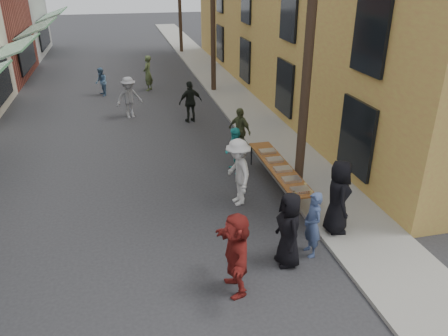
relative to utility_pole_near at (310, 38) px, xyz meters
name	(u,v)px	position (x,y,z in m)	size (l,w,h in m)	color
ground	(167,275)	(-4.30, -3.00, -4.50)	(120.00, 120.00, 0.00)	#28282B
sidewalk	(226,90)	(0.70, 12.00, -4.45)	(2.20, 60.00, 0.10)	gray
utility_pole_near	(310,38)	(0.00, 0.00, 0.00)	(0.26, 0.26, 9.00)	#2D2116
utility_pole_mid	(213,3)	(0.00, 12.00, 0.00)	(0.26, 0.26, 9.00)	#2D2116
serving_table	(279,167)	(-0.50, 0.35, -3.79)	(0.70, 4.00, 0.75)	brown
catering_tray_sausage	(300,190)	(-0.50, -1.30, -3.71)	(0.50, 0.33, 0.08)	maroon
catering_tray_foil_b	(291,179)	(-0.50, -0.65, -3.71)	(0.50, 0.33, 0.08)	#B2B2B7
catering_tray_buns	(283,169)	(-0.50, 0.05, -3.71)	(0.50, 0.33, 0.08)	tan
catering_tray_foil_d	(275,160)	(-0.50, 0.75, -3.71)	(0.50, 0.33, 0.08)	#B2B2B7
catering_tray_buns_end	(267,151)	(-0.50, 1.45, -3.71)	(0.50, 0.33, 0.08)	tan
condiment_jar_a	(297,196)	(-0.72, -1.60, -3.71)	(0.07, 0.07, 0.08)	#A57F26
condiment_jar_b	(295,194)	(-0.72, -1.50, -3.71)	(0.07, 0.07, 0.08)	#A57F26
condiment_jar_c	(294,193)	(-0.72, -1.40, -3.71)	(0.07, 0.07, 0.08)	#A57F26
cup_stack	(311,193)	(-0.30, -1.55, -3.69)	(0.08, 0.08, 0.12)	tan
guest_front_a	(289,230)	(-1.56, -3.19, -3.61)	(0.87, 0.57, 1.78)	black
guest_front_b	(313,224)	(-0.90, -2.99, -3.69)	(0.59, 0.39, 1.62)	#41527E
guest_front_c	(235,151)	(-1.49, 1.78, -3.74)	(0.74, 0.58, 1.53)	teal
guest_front_d	(238,172)	(-1.93, -0.23, -3.53)	(1.26, 0.72, 1.95)	silver
guest_front_e	(240,131)	(-0.90, 3.39, -3.66)	(0.99, 0.41, 1.68)	#4B5330
guest_queue_back	(236,253)	(-2.93, -3.80, -3.59)	(1.69, 0.54, 1.82)	maroon
server	(338,197)	(0.05, -2.32, -3.44)	(0.94, 0.61, 1.91)	black
passerby_left	(129,97)	(-4.59, 8.46, -3.59)	(1.18, 0.68, 1.83)	gray
passerby_mid	(191,102)	(-2.04, 7.22, -3.61)	(1.05, 0.44, 1.79)	black
passerby_right	(148,73)	(-3.42, 13.00, -3.56)	(0.69, 0.45, 1.88)	#4D5D36
passerby_far	(101,82)	(-5.87, 12.49, -3.77)	(0.71, 0.55, 1.46)	#50749B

